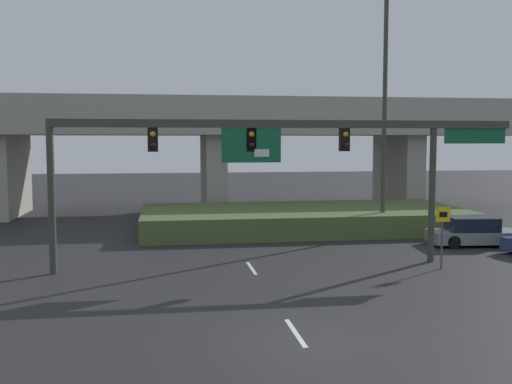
# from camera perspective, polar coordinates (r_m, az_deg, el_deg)

# --- Properties ---
(ground_plane) EXTENTS (160.00, 160.00, 0.00)m
(ground_plane) POSITION_cam_1_polar(r_m,az_deg,el_deg) (16.20, 4.21, -13.81)
(ground_plane) COLOR #262628
(lane_markings) EXTENTS (0.14, 27.20, 0.01)m
(lane_markings) POSITION_cam_1_polar(r_m,az_deg,el_deg) (28.57, -1.63, -5.52)
(lane_markings) COLOR silver
(lane_markings) RESTS_ON ground
(signal_gantry) EXTENTS (19.06, 0.44, 6.02)m
(signal_gantry) POSITION_cam_1_polar(r_m,az_deg,el_deg) (24.34, 2.35, 4.43)
(signal_gantry) COLOR #383D33
(signal_gantry) RESTS_ON ground
(speed_limit_sign) EXTENTS (0.60, 0.11, 2.58)m
(speed_limit_sign) POSITION_cam_1_polar(r_m,az_deg,el_deg) (25.27, 17.33, -3.28)
(speed_limit_sign) COLOR #4C4C4C
(speed_limit_sign) RESTS_ON ground
(highway_light_pole_near) EXTENTS (0.70, 0.36, 13.57)m
(highway_light_pole_near) POSITION_cam_1_polar(r_m,az_deg,el_deg) (33.45, 12.16, 8.22)
(highway_light_pole_near) COLOR #383D33
(highway_light_pole_near) RESTS_ON ground
(overpass_bridge) EXTENTS (49.19, 8.71, 8.07)m
(overpass_bridge) POSITION_cam_1_polar(r_m,az_deg,el_deg) (43.02, -4.13, 5.65)
(overpass_bridge) COLOR #A39E93
(overpass_bridge) RESTS_ON ground
(grass_embankment) EXTENTS (18.43, 8.36, 1.24)m
(grass_embankment) POSITION_cam_1_polar(r_m,az_deg,el_deg) (34.96, 4.44, -2.57)
(grass_embankment) COLOR #4C6033
(grass_embankment) RESTS_ON ground
(parked_sedan_near_right) EXTENTS (4.59, 2.28, 1.43)m
(parked_sedan_near_right) POSITION_cam_1_polar(r_m,az_deg,el_deg) (31.51, 20.02, -3.62)
(parked_sedan_near_right) COLOR gray
(parked_sedan_near_right) RESTS_ON ground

